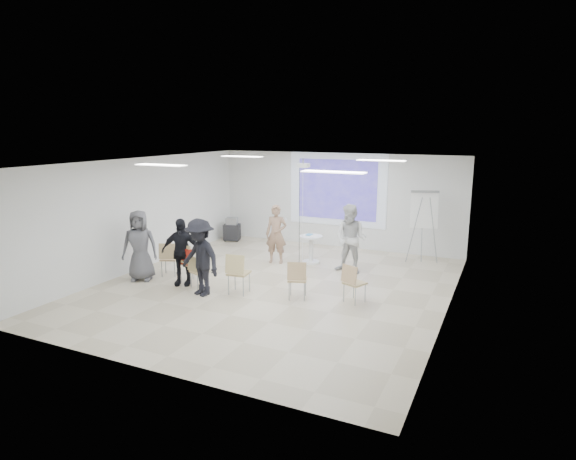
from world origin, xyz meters
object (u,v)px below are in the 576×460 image
at_px(chair_left_mid, 188,260).
at_px(chair_center, 237,270).
at_px(player_right, 351,235).
at_px(audience_mid, 200,252).
at_px(audience_left, 181,247).
at_px(chair_right_inner, 297,277).
at_px(chair_far_left, 169,256).
at_px(chair_left_inner, 197,269).
at_px(flipchart_easel, 424,210).
at_px(pedestal_table, 311,247).
at_px(laptop, 200,270).
at_px(player_left, 276,230).
at_px(audience_outer, 139,241).
at_px(av_cart, 232,230).
at_px(chair_right_far, 353,280).

relative_size(chair_left_mid, chair_center, 1.03).
distance_m(player_right, audience_mid, 4.04).
bearing_deg(audience_left, chair_left_mid, 37.01).
xyz_separation_m(player_right, chair_center, (-1.82, -2.75, -0.44)).
xyz_separation_m(chair_center, chair_right_inner, (1.38, 0.27, -0.04)).
distance_m(chair_far_left, chair_left_inner, 1.33).
height_order(chair_left_mid, flipchart_easel, flipchart_easel).
bearing_deg(chair_far_left, chair_right_inner, -25.17).
bearing_deg(pedestal_table, chair_right_inner, -73.53).
bearing_deg(flipchart_easel, laptop, -152.04).
height_order(chair_left_inner, audience_left, audience_left).
distance_m(audience_left, audience_mid, 0.96).
relative_size(chair_left_mid, audience_mid, 0.49).
height_order(pedestal_table, audience_left, audience_left).
height_order(pedestal_table, flipchart_easel, flipchart_easel).
bearing_deg(player_left, audience_left, -126.94).
bearing_deg(chair_far_left, audience_left, -51.58).
xyz_separation_m(pedestal_table, flipchart_easel, (2.85, 1.33, 1.07)).
xyz_separation_m(player_right, chair_left_inner, (-2.91, -2.79, -0.53)).
height_order(audience_outer, av_cart, audience_outer).
xyz_separation_m(audience_mid, av_cart, (-2.23, 4.98, -0.64)).
relative_size(pedestal_table, player_right, 0.40).
distance_m(chair_left_inner, laptop, 0.10).
height_order(chair_far_left, av_cart, chair_far_left).
height_order(laptop, audience_left, audience_left).
height_order(chair_center, chair_right_far, chair_center).
relative_size(chair_far_left, flipchart_easel, 0.43).
xyz_separation_m(player_right, chair_far_left, (-4.15, -2.29, -0.48)).
xyz_separation_m(player_right, laptop, (-2.89, -2.70, -0.58)).
distance_m(chair_left_mid, chair_right_inner, 2.89).
height_order(laptop, audience_outer, audience_outer).
height_order(audience_left, audience_mid, audience_mid).
height_order(audience_left, av_cart, audience_left).
height_order(chair_far_left, flipchart_easel, flipchart_easel).
distance_m(chair_far_left, chair_right_inner, 3.71).
distance_m(player_left, chair_right_inner, 3.09).
bearing_deg(laptop, chair_left_mid, 5.49).
bearing_deg(chair_left_inner, flipchart_easel, 69.52).
relative_size(audience_left, av_cart, 2.39).
bearing_deg(chair_center, player_left, 90.83).
distance_m(chair_far_left, audience_mid, 1.85).
bearing_deg(chair_right_inner, player_right, 61.19).
distance_m(chair_right_inner, audience_outer, 4.19).
xyz_separation_m(audience_left, av_cart, (-1.37, 4.55, -0.58)).
height_order(chair_right_inner, audience_outer, audience_outer).
bearing_deg(chair_right_far, player_right, 132.17).
xyz_separation_m(flipchart_easel, av_cart, (-6.34, 0.10, -1.16)).
distance_m(laptop, flipchart_easel, 6.38).
xyz_separation_m(chair_left_mid, chair_right_inner, (2.89, 0.08, -0.06)).
bearing_deg(player_left, chair_left_mid, -126.46).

